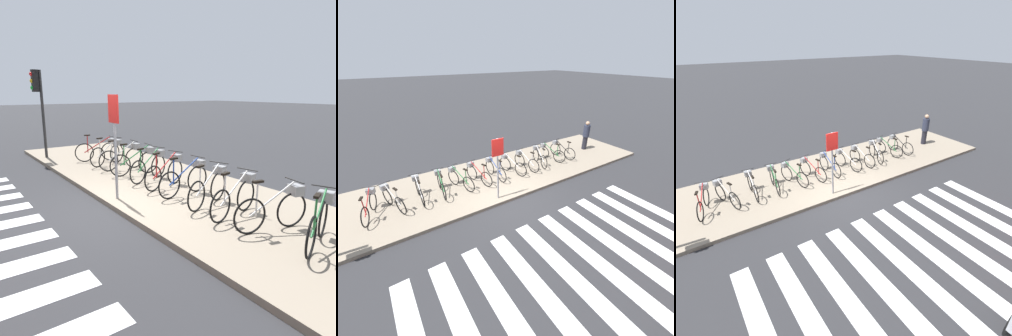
{
  "view_description": "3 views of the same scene",
  "coord_description": "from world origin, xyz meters",
  "views": [
    {
      "loc": [
        6.11,
        -2.87,
        2.49
      ],
      "look_at": [
        0.65,
        1.02,
        0.91
      ],
      "focal_mm": 35.0,
      "sensor_mm": 36.0,
      "label": 1
    },
    {
      "loc": [
        -3.82,
        -5.7,
        4.85
      ],
      "look_at": [
        0.1,
        0.42,
        1.19
      ],
      "focal_mm": 24.0,
      "sensor_mm": 36.0,
      "label": 2
    },
    {
      "loc": [
        -4.43,
        -6.68,
        5.22
      ],
      "look_at": [
        0.51,
        0.82,
        0.7
      ],
      "focal_mm": 28.0,
      "sensor_mm": 36.0,
      "label": 3
    }
  ],
  "objects": [
    {
      "name": "ground_plane",
      "position": [
        0.0,
        0.0,
        0.0
      ],
      "size": [
        120.0,
        120.0,
        0.0
      ],
      "primitive_type": "plane",
      "color": "#2D2D30"
    },
    {
      "name": "sidewalk",
      "position": [
        0.0,
        1.88,
        0.06
      ],
      "size": [
        16.16,
        3.76,
        0.12
      ],
      "color": "gray",
      "rests_on": "ground_plane"
    },
    {
      "name": "parked_bicycle_0",
      "position": [
        -4.33,
        1.7,
        0.54
      ],
      "size": [
        0.62,
        1.45,
        0.94
      ],
      "color": "black",
      "rests_on": "sidewalk"
    },
    {
      "name": "parked_bicycle_1",
      "position": [
        -3.66,
        1.73,
        0.54
      ],
      "size": [
        0.64,
        1.44,
        0.94
      ],
      "color": "black",
      "rests_on": "sidewalk"
    },
    {
      "name": "parked_bicycle_2",
      "position": [
        -2.76,
        1.8,
        0.54
      ],
      "size": [
        0.46,
        1.52,
        0.94
      ],
      "color": "black",
      "rests_on": "sidewalk"
    },
    {
      "name": "parked_bicycle_3",
      "position": [
        -1.95,
        1.8,
        0.54
      ],
      "size": [
        0.46,
        1.51,
        0.94
      ],
      "color": "black",
      "rests_on": "sidewalk"
    },
    {
      "name": "parked_bicycle_4",
      "position": [
        -1.22,
        1.78,
        0.54
      ],
      "size": [
        0.63,
        1.45,
        0.94
      ],
      "color": "black",
      "rests_on": "sidewalk"
    },
    {
      "name": "parked_bicycle_5",
      "position": [
        -0.44,
        1.77,
        0.54
      ],
      "size": [
        0.58,
        1.47,
        0.94
      ],
      "color": "black",
      "rests_on": "sidewalk"
    },
    {
      "name": "parked_bicycle_6",
      "position": [
        0.37,
        1.77,
        0.54
      ],
      "size": [
        0.46,
        1.52,
        0.94
      ],
      "color": "black",
      "rests_on": "sidewalk"
    },
    {
      "name": "parked_bicycle_7",
      "position": [
        1.21,
        1.73,
        0.54
      ],
      "size": [
        0.59,
        1.46,
        0.94
      ],
      "color": "black",
      "rests_on": "sidewalk"
    },
    {
      "name": "parked_bicycle_8",
      "position": [
        1.97,
        1.72,
        0.54
      ],
      "size": [
        0.46,
        1.5,
        0.94
      ],
      "color": "black",
      "rests_on": "sidewalk"
    },
    {
      "name": "parked_bicycle_9",
      "position": [
        2.84,
        1.76,
        0.54
      ],
      "size": [
        0.54,
        1.48,
        0.94
      ],
      "color": "black",
      "rests_on": "sidewalk"
    },
    {
      "name": "parked_bicycle_10",
      "position": [
        3.59,
        1.84,
        0.54
      ],
      "size": [
        0.64,
        1.44,
        0.94
      ],
      "color": "black",
      "rests_on": "sidewalk"
    },
    {
      "name": "parked_bicycle_11",
      "position": [
        4.34,
        1.8,
        0.54
      ],
      "size": [
        0.46,
        1.5,
        0.94
      ],
      "color": "black",
      "rests_on": "sidewalk"
    },
    {
      "name": "pedestrian",
      "position": [
        6.27,
        1.89,
        0.94
      ],
      "size": [
        0.34,
        0.34,
        1.57
      ],
      "color": "#23232D",
      "rests_on": "sidewalk"
    },
    {
      "name": "sign_post",
      "position": [
        -0.31,
        0.29,
        1.69
      ],
      "size": [
        0.44,
        0.07,
        2.3
      ],
      "color": "#99999E",
      "rests_on": "sidewalk"
    }
  ]
}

